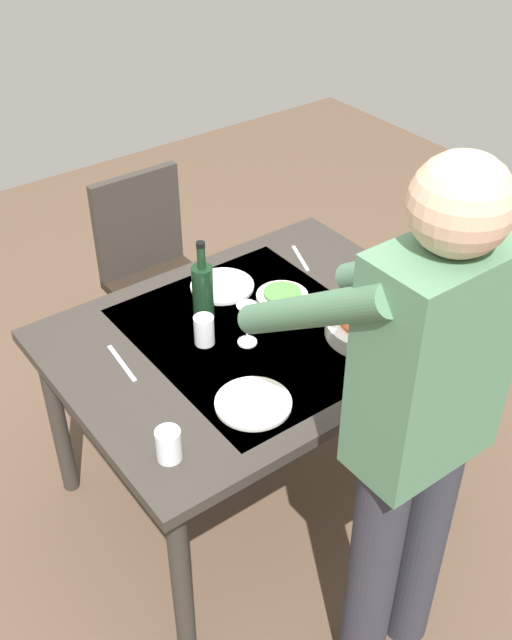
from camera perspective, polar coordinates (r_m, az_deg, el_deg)
ground_plane at (r=3.04m, az=-0.00°, el=-12.20°), size 6.00×6.00×0.00m
dining_table at (r=2.58m, az=-0.00°, el=-2.31°), size 1.31×0.99×0.75m
chair_near at (r=3.31m, az=-7.76°, el=4.08°), size 0.40×0.40×0.91m
person_server at (r=1.94m, az=11.87°, el=-7.58°), size 0.42×0.61×1.69m
wine_bottle at (r=2.54m, az=-4.01°, el=2.23°), size 0.07×0.07×0.30m
wine_glass_left at (r=2.42m, az=-0.67°, el=0.22°), size 0.07×0.07×0.15m
wine_glass_right at (r=2.65m, az=12.71°, el=2.90°), size 0.07×0.07×0.15m
water_cup_near_left at (r=2.79m, az=9.62°, el=3.65°), size 0.07×0.07×0.09m
water_cup_near_right at (r=2.09m, az=-6.57°, el=-9.28°), size 0.07×0.07×0.10m
water_cup_far_left at (r=2.46m, az=-3.92°, el=-0.77°), size 0.07×0.07×0.10m
serving_bowl_pasta at (r=2.53m, az=8.59°, el=-0.43°), size 0.30×0.30×0.07m
side_bowl_salad at (r=2.62m, az=1.98°, el=1.52°), size 0.18×0.18×0.07m
dinner_plate_near at (r=2.25m, az=-0.21°, el=-6.26°), size 0.23×0.23×0.01m
dinner_plate_far at (r=2.74m, az=-2.55°, el=2.56°), size 0.23×0.23×0.01m
table_knife at (r=2.43m, az=-10.05°, el=-3.20°), size 0.03×0.20×0.00m
table_fork at (r=2.91m, az=3.34°, el=4.66°), size 0.08×0.17×0.00m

